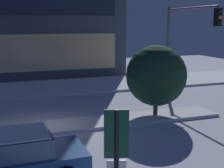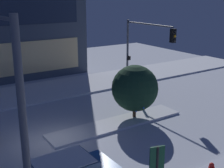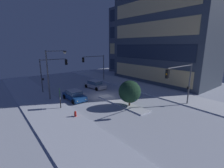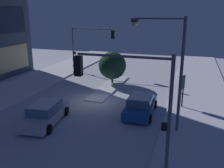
% 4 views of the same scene
% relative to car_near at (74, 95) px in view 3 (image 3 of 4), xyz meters
% --- Properties ---
extents(ground, '(52.00, 52.00, 0.00)m').
position_rel_car_near_xyz_m(ground, '(1.44, 4.39, -0.71)').
color(ground, silver).
extents(curb_strip_near, '(52.00, 5.20, 0.14)m').
position_rel_car_near_xyz_m(curb_strip_near, '(1.44, -4.48, -0.64)').
color(curb_strip_near, silver).
rests_on(curb_strip_near, ground).
extents(curb_strip_far, '(52.00, 5.20, 0.14)m').
position_rel_car_near_xyz_m(curb_strip_far, '(1.44, 13.26, -0.64)').
color(curb_strip_far, silver).
rests_on(curb_strip_far, ground).
extents(median_strip, '(9.00, 1.80, 0.14)m').
position_rel_car_near_xyz_m(median_strip, '(5.63, 4.44, -0.64)').
color(median_strip, silver).
rests_on(median_strip, ground).
extents(office_tower_secondary, '(13.48, 9.32, 18.65)m').
position_rel_car_near_xyz_m(office_tower_secondary, '(-12.33, 25.80, 8.61)').
color(office_tower_secondary, '#4C5466').
rests_on(office_tower_secondary, ground).
extents(car_near, '(4.59, 2.20, 1.49)m').
position_rel_car_near_xyz_m(car_near, '(0.00, 0.00, 0.00)').
color(car_near, '#19478C').
rests_on(car_near, ground).
extents(car_far, '(4.91, 2.51, 1.49)m').
position_rel_car_near_xyz_m(car_far, '(-3.68, 6.03, 0.00)').
color(car_far, '#B7B7C1').
rests_on(car_far, ground).
extents(traffic_light_corner_far_right, '(0.32, 5.85, 5.71)m').
position_rel_car_near_xyz_m(traffic_light_corner_far_right, '(11.57, 9.12, 3.31)').
color(traffic_light_corner_far_right, '#565960').
rests_on(traffic_light_corner_far_right, ground).
extents(traffic_light_corner_near_left, '(0.32, 4.91, 5.83)m').
position_rel_car_near_xyz_m(traffic_light_corner_near_left, '(-6.70, -0.77, 3.33)').
color(traffic_light_corner_near_left, '#565960').
rests_on(traffic_light_corner_near_left, ground).
extents(traffic_light_corner_far_left, '(0.32, 5.56, 5.87)m').
position_rel_car_near_xyz_m(traffic_light_corner_far_left, '(-8.37, 9.18, 3.46)').
color(traffic_light_corner_far_left, '#565960').
rests_on(traffic_light_corner_far_left, ground).
extents(street_lamp_arched, '(0.69, 3.23, 7.36)m').
position_rel_car_near_xyz_m(street_lamp_arched, '(-2.35, -1.99, 4.13)').
color(street_lamp_arched, '#565960').
rests_on(street_lamp_arched, ground).
extents(fire_hydrant, '(0.48, 0.26, 0.80)m').
position_rel_car_near_xyz_m(fire_hydrant, '(5.73, -2.64, -0.33)').
color(fire_hydrant, red).
rests_on(fire_hydrant, ground).
extents(parking_info_sign, '(0.54, 0.21, 2.77)m').
position_rel_car_near_xyz_m(parking_info_sign, '(2.21, -2.98, 1.05)').
color(parking_info_sign, black).
rests_on(parking_info_sign, ground).
extents(decorated_tree_median, '(2.96, 2.96, 3.56)m').
position_rel_car_near_xyz_m(decorated_tree_median, '(7.10, 4.60, 1.36)').
color(decorated_tree_median, '#473323').
rests_on(decorated_tree_median, ground).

